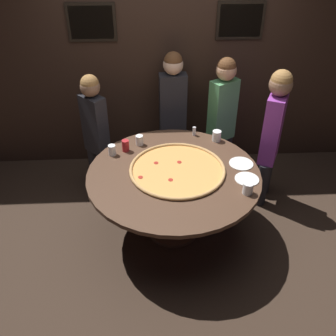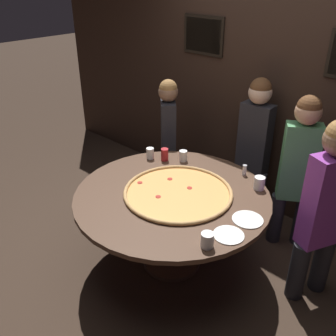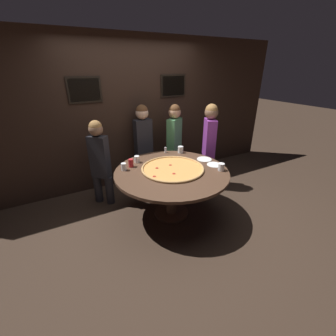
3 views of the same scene
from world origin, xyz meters
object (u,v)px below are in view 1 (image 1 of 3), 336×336
Objects in this scene: diner_centre_back at (95,127)px; drink_cup_by_shaker at (126,146)px; diner_side_left at (173,107)px; white_plate_far_back at (247,179)px; diner_side_right at (272,131)px; condiment_shaker at (194,131)px; drink_cup_front_edge at (112,150)px; drink_cup_beside_pizza at (248,188)px; giant_pizza at (177,169)px; white_plate_near_front at (241,164)px; drink_cup_far_left at (217,136)px; dining_table at (174,183)px; drink_cup_centre_back at (139,140)px; diner_far_right at (222,113)px.

drink_cup_by_shaker is at bearing 173.63° from diner_centre_back.
diner_side_left reaches higher than diner_centre_back.
diner_side_right is at bearing 58.45° from white_plate_far_back.
white_plate_far_back is 0.91m from condiment_shaker.
drink_cup_by_shaker is 0.15m from drink_cup_front_edge.
drink_cup_by_shaker is at bearing 145.80° from drink_cup_beside_pizza.
white_plate_near_front is (0.62, 0.08, -0.01)m from giant_pizza.
diner_side_left is (0.65, 0.83, 0.05)m from drink_cup_front_edge.
diner_side_left is at bearing 110.42° from drink_cup_beside_pizza.
drink_cup_beside_pizza is 0.89m from drink_cup_far_left.
drink_cup_beside_pizza is at bearing -174.79° from diner_centre_back.
condiment_shaker is 1.09m from diner_centre_back.
drink_cup_far_left is at bearing 48.73° from dining_table.
condiment_shaker is at bearing 115.91° from white_plate_far_back.
diner_side_left reaches higher than drink_cup_centre_back.
condiment_shaker reaches higher than giant_pizza.
white_plate_far_back is 1.76m from diner_centre_back.
drink_cup_by_shaker is at bearing -3.23° from diner_far_right.
diner_centre_back is at bearing 167.87° from drink_cup_far_left.
diner_far_right is (-0.00, 1.32, 0.05)m from drink_cup_beside_pizza.
drink_cup_by_shaker is 0.08× the size of diner_side_left.
diner_side_left is (0.38, 0.65, 0.05)m from drink_cup_centre_back.
drink_cup_by_shaker is at bearing 143.51° from giant_pizza.
dining_table is 0.70m from drink_cup_front_edge.
white_plate_near_front is at bearing 6.98° from giant_pizza.
dining_table is 1.09× the size of diner_side_left.
diner_centre_back is at bearing 136.76° from giant_pizza.
drink_cup_front_edge is 0.07× the size of diner_side_left.
condiment_shaker reaches higher than dining_table.
giant_pizza is 0.61× the size of diner_far_right.
drink_cup_beside_pizza is at bearing -101.80° from white_plate_far_back.
drink_cup_front_edge is 1.06m from diner_side_left.
drink_cup_front_edge is at bearing 159.34° from white_plate_far_back.
white_plate_near_front is (1.25, -0.22, -0.05)m from drink_cup_front_edge.
drink_cup_far_left reaches higher than drink_cup_front_edge.
diner_centre_back is (-1.47, 0.97, 0.04)m from white_plate_far_back.
condiment_shaker is (0.58, 0.16, -0.00)m from drink_cup_centre_back.
diner_side_right is (1.05, 0.50, 0.25)m from dining_table.
diner_side_left is at bearing 119.50° from white_plate_near_front.
giant_pizza is 1.13m from diner_side_left.
diner_side_right is (0.43, 0.83, 0.07)m from drink_cup_beside_pizza.
drink_cup_beside_pizza is 1.59m from diner_side_left.
white_plate_near_front reaches higher than dining_table.
white_plate_far_back reaches higher than dining_table.
dining_table is 15.03× the size of drink_cup_front_edge.
diner_far_right is at bearing 26.84° from drink_cup_centre_back.
white_plate_near_front is at bearing 116.51° from diner_side_left.
diner_side_right is (1.51, 0.10, 0.06)m from drink_cup_by_shaker.
drink_cup_front_edge reaches higher than giant_pizza.
drink_cup_beside_pizza is 0.07× the size of diner_far_right.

